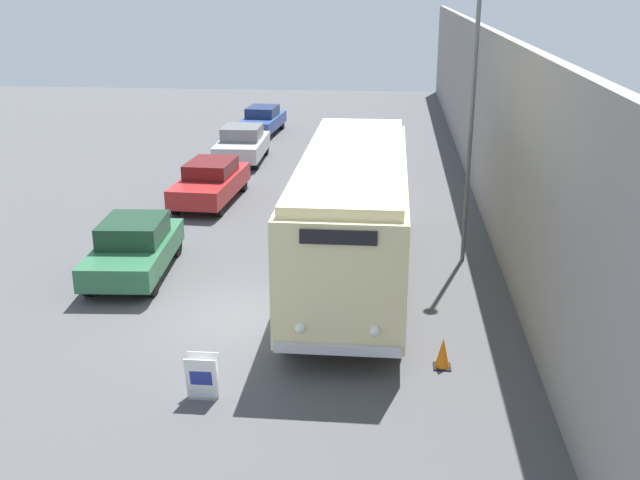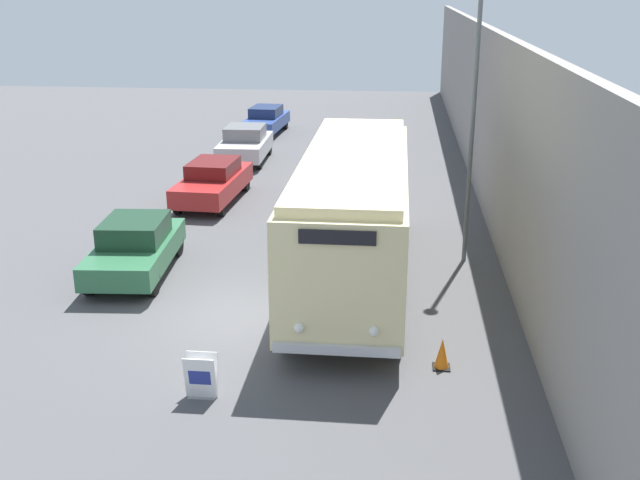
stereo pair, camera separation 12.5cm
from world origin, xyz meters
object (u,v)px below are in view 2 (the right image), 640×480
object	(u,v)px
vintage_bus	(353,210)
parked_car_mid	(213,181)
parked_car_distant	(266,120)
sign_board	(201,377)
traffic_cone	(442,354)
parked_car_far	(245,144)
parked_car_near	(135,247)
streetlamp	(475,91)

from	to	relation	value
vintage_bus	parked_car_mid	world-z (taller)	vintage_bus
parked_car_distant	sign_board	bearing A→B (deg)	-79.24
parked_car_distant	parked_car_mid	bearing A→B (deg)	-84.95
parked_car_distant	traffic_cone	world-z (taller)	parked_car_distant
sign_board	parked_car_mid	bearing A→B (deg)	102.64
vintage_bus	parked_car_distant	bearing A→B (deg)	106.10
sign_board	traffic_cone	bearing A→B (deg)	19.58
parked_car_mid	parked_car_far	distance (m)	6.58
parked_car_near	traffic_cone	world-z (taller)	parked_car_near
parked_car_near	traffic_cone	xyz separation A→B (m)	(8.06, -4.54, -0.44)
vintage_bus	traffic_cone	bearing A→B (deg)	-64.89
streetlamp	parked_car_far	xyz separation A→B (m)	(-8.75, 11.87, -4.04)
vintage_bus	traffic_cone	size ratio (longest dim) A/B	15.85
vintage_bus	parked_car_far	distance (m)	14.96
parked_car_far	sign_board	bearing A→B (deg)	-82.36
parked_car_mid	parked_car_far	world-z (taller)	parked_car_far
vintage_bus	parked_car_distant	distance (m)	21.18
sign_board	parked_car_distant	bearing A→B (deg)	97.21
parked_car_mid	parked_car_distant	distance (m)	13.09
parked_car_far	traffic_cone	distance (m)	19.95
streetlamp	parked_car_far	world-z (taller)	streetlamp
vintage_bus	parked_car_distant	xyz separation A→B (m)	(-5.87, 20.32, -1.25)
parked_car_near	parked_car_distant	world-z (taller)	parked_car_near
sign_board	streetlamp	distance (m)	10.81
vintage_bus	parked_car_near	world-z (taller)	vintage_bus
streetlamp	traffic_cone	distance (m)	7.95
parked_car_mid	parked_car_far	size ratio (longest dim) A/B	1.13
parked_car_far	parked_car_distant	xyz separation A→B (m)	(-0.20, 6.52, -0.06)
vintage_bus	parked_car_distant	size ratio (longest dim) A/B	2.31
parked_car_far	parked_car_distant	bearing A→B (deg)	90.47
vintage_bus	streetlamp	bearing A→B (deg)	32.03
streetlamp	parked_car_mid	size ratio (longest dim) A/B	1.59
sign_board	streetlamp	xyz separation A→B (m)	(5.60, 8.14, 4.40)
parked_car_near	parked_car_mid	bearing A→B (deg)	82.66
parked_car_near	parked_car_distant	bearing A→B (deg)	85.66
sign_board	parked_car_mid	distance (m)	13.77
vintage_bus	parked_car_near	distance (m)	6.05
parked_car_near	traffic_cone	distance (m)	9.26
streetlamp	traffic_cone	world-z (taller)	streetlamp
vintage_bus	parked_car_far	size ratio (longest dim) A/B	2.49
parked_car_near	parked_car_far	bearing A→B (deg)	84.74
sign_board	parked_car_near	world-z (taller)	parked_car_near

